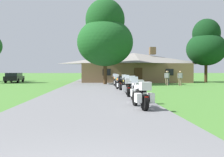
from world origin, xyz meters
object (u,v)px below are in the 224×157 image
motorcycle_green_sixth_in_row (118,82)px  motorcycle_orange_farthest_in_row (116,81)px  motorcycle_white_nearest_to_camera (141,95)px  parked_black_suv_far_left (14,77)px  bystander_gray_shirt_by_tree (167,77)px  tree_right_of_lodge (206,44)px  motorcycle_silver_second_in_row (137,91)px  motorcycle_yellow_fourth_in_row (126,85)px  motorcycle_blue_third_in_row (128,87)px  bystander_olive_shirt_near_lodge (168,77)px  bystander_gray_shirt_beside_signpost (180,77)px  motorcycle_orange_fifth_in_row (119,83)px  tree_by_lodge_front (105,36)px

motorcycle_green_sixth_in_row → motorcycle_orange_farthest_in_row: (-0.02, 2.92, 0.01)m
motorcycle_white_nearest_to_camera → parked_black_suv_far_left: parked_black_suv_far_left is taller
motorcycle_green_sixth_in_row → bystander_gray_shirt_by_tree: (5.97, 4.92, 0.32)m
bystander_gray_shirt_by_tree → tree_right_of_lodge: 12.33m
motorcycle_silver_second_in_row → tree_right_of_lodge: bearing=55.7°
motorcycle_yellow_fourth_in_row → tree_right_of_lodge: bearing=51.3°
motorcycle_white_nearest_to_camera → motorcycle_blue_third_in_row: size_ratio=1.00×
bystander_olive_shirt_near_lodge → bystander_gray_shirt_beside_signpost: 2.39m
tree_right_of_lodge → motorcycle_orange_fifth_in_row: bearing=-132.5°
motorcycle_white_nearest_to_camera → bystander_olive_shirt_near_lodge: size_ratio=1.25×
motorcycle_yellow_fourth_in_row → tree_right_of_lodge: 23.60m
bystander_gray_shirt_by_tree → parked_black_suv_far_left: 21.85m
motorcycle_silver_second_in_row → motorcycle_blue_third_in_row: size_ratio=1.00×
motorcycle_orange_farthest_in_row → tree_by_lodge_front: 6.78m
motorcycle_blue_third_in_row → motorcycle_white_nearest_to_camera: bearing=-88.2°
bystander_olive_shirt_near_lodge → bystander_gray_shirt_beside_signpost: same height
motorcycle_silver_second_in_row → motorcycle_yellow_fourth_in_row: 5.59m
bystander_gray_shirt_by_tree → motorcycle_silver_second_in_row: bearing=-88.8°
motorcycle_orange_farthest_in_row → motorcycle_yellow_fourth_in_row: bearing=-94.5°
motorcycle_yellow_fourth_in_row → motorcycle_orange_farthest_in_row: same height
motorcycle_blue_third_in_row → motorcycle_yellow_fourth_in_row: bearing=89.6°
motorcycle_white_nearest_to_camera → motorcycle_orange_farthest_in_row: size_ratio=1.00×
motorcycle_silver_second_in_row → motorcycle_green_sixth_in_row: same height
motorcycle_green_sixth_in_row → parked_black_suv_far_left: size_ratio=0.44×
bystander_olive_shirt_near_lodge → bystander_gray_shirt_by_tree: (-0.53, -1.60, 0.00)m
motorcycle_blue_third_in_row → bystander_gray_shirt_beside_signpost: (7.31, 12.18, 0.32)m
motorcycle_white_nearest_to_camera → tree_by_lodge_front: (-0.89, 20.44, 5.29)m
motorcycle_silver_second_in_row → motorcycle_yellow_fourth_in_row: bearing=85.1°
motorcycle_orange_fifth_in_row → parked_black_suv_far_left: (-13.87, 16.24, 0.16)m
tree_by_lodge_front → parked_black_suv_far_left: (-12.96, 6.79, -5.12)m
motorcycle_silver_second_in_row → motorcycle_orange_farthest_in_row: same height
motorcycle_yellow_fourth_in_row → parked_black_suv_far_left: parked_black_suv_far_left is taller
motorcycle_silver_second_in_row → tree_by_lodge_front: (-1.07, 18.04, 5.29)m
motorcycle_silver_second_in_row → bystander_gray_shirt_beside_signpost: (7.24, 15.24, 0.32)m
motorcycle_orange_fifth_in_row → tree_right_of_lodge: (14.13, 15.41, 4.96)m
tree_by_lodge_front → parked_black_suv_far_left: size_ratio=2.19×
motorcycle_orange_farthest_in_row → parked_black_suv_far_left: (-13.95, 10.93, 0.16)m
motorcycle_orange_farthest_in_row → motorcycle_silver_second_in_row: bearing=-95.2°
bystander_gray_shirt_by_tree → motorcycle_orange_fifth_in_row: bearing=-108.2°
motorcycle_yellow_fourth_in_row → motorcycle_white_nearest_to_camera: bearing=-93.4°
motorcycle_green_sixth_in_row → bystander_gray_shirt_beside_signpost: (7.29, 4.27, 0.32)m
motorcycle_white_nearest_to_camera → motorcycle_orange_fifth_in_row: same height
motorcycle_orange_farthest_in_row → bystander_olive_shirt_near_lodge: 7.46m
motorcycle_yellow_fourth_in_row → tree_by_lodge_front: (-1.14, 12.45, 5.29)m
motorcycle_orange_farthest_in_row → tree_right_of_lodge: bearing=30.2°
motorcycle_white_nearest_to_camera → motorcycle_blue_third_in_row: bearing=81.8°
motorcycle_blue_third_in_row → motorcycle_yellow_fourth_in_row: (0.15, 2.53, 0.00)m
motorcycle_white_nearest_to_camera → motorcycle_orange_fifth_in_row: bearing=82.8°
motorcycle_silver_second_in_row → motorcycle_blue_third_in_row: 3.06m
motorcycle_orange_farthest_in_row → motorcycle_white_nearest_to_camera: bearing=-95.9°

